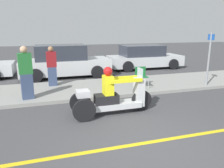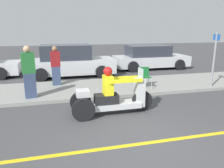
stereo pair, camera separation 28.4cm
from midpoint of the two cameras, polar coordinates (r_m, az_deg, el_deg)
The scene contains 10 objects.
ground_plane at distance 5.03m, azimuth 7.07°, elevation -15.07°, with size 60.00×60.00×0.00m, color #424244.
lane_stripe at distance 4.96m, azimuth 4.89°, elevation -15.42°, with size 24.00×0.12×0.01m.
sidewalk_strip at distance 9.10m, azimuth -4.70°, elevation -1.01°, with size 28.00×2.80×0.12m.
motorcycle_trike at distance 6.40m, azimuth -1.27°, elevation -3.51°, with size 2.47×0.79×1.41m.
spectator_near_curb at distance 9.42m, azimuth -16.29°, elevation 4.28°, with size 0.40×0.25×1.64m.
spectator_by_tree at distance 7.89m, azimuth -22.52°, elevation 2.44°, with size 0.46×0.33×1.79m.
folding_chair_curbside at distance 8.96m, azimuth 6.71°, elevation 2.41°, with size 0.51×0.51×0.82m.
parked_car_lot_right at distance 11.68m, azimuth -13.08°, elevation 5.64°, with size 4.53×2.00×1.65m.
parked_car_lot_center at distance 13.95m, azimuth 7.76°, elevation 6.91°, with size 4.60×2.01×1.45m.
street_sign at distance 9.81m, azimuth 23.25°, elevation 6.49°, with size 0.08×0.36×2.20m.
Camera 1 is at (-1.98, -3.95, 2.46)m, focal length 35.00 mm.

